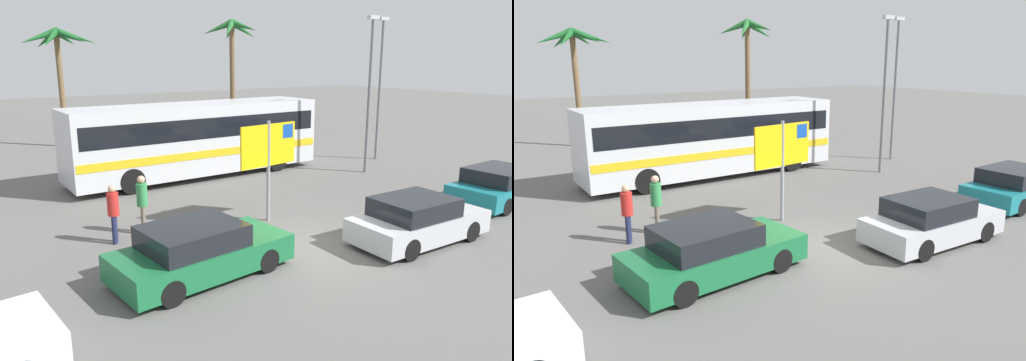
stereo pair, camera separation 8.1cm
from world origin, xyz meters
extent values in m
plane|color=#605E5B|center=(0.00, 0.00, 0.00)|extent=(120.00, 120.00, 0.00)
cube|color=silver|center=(1.41, 9.37, 1.73)|extent=(11.16, 2.62, 2.90)
cube|color=black|center=(1.41, 9.37, 2.28)|extent=(10.71, 2.65, 0.84)
cube|color=gold|center=(1.41, 9.37, 1.22)|extent=(11.04, 2.65, 0.32)
cylinder|color=black|center=(4.87, 10.56, 0.50)|extent=(1.00, 0.28, 1.00)
cylinder|color=black|center=(4.87, 8.19, 0.50)|extent=(1.00, 0.28, 1.00)
cylinder|color=black|center=(-2.05, 10.56, 0.50)|extent=(1.00, 0.28, 1.00)
cylinder|color=black|center=(-2.05, 8.19, 0.50)|extent=(1.00, 0.28, 1.00)
cylinder|color=gray|center=(0.38, 2.69, 1.60)|extent=(0.11, 0.11, 3.20)
cube|color=yellow|center=(0.38, 2.69, 2.45)|extent=(2.19, 0.29, 1.30)
cube|color=#1447A8|center=(1.18, 2.78, 2.82)|extent=(0.44, 0.12, 0.44)
cube|color=#196638|center=(-3.29, 0.30, 0.48)|extent=(4.43, 2.24, 0.64)
cube|color=black|center=(-3.54, 0.28, 1.06)|extent=(2.37, 1.91, 0.52)
cylinder|color=black|center=(-2.04, 1.28, 0.30)|extent=(0.61, 0.21, 0.60)
cylinder|color=black|center=(-1.89, -0.43, 0.30)|extent=(0.61, 0.21, 0.60)
cylinder|color=black|center=(-4.69, 1.04, 0.30)|extent=(0.61, 0.21, 0.60)
cylinder|color=black|center=(-4.53, -0.67, 0.30)|extent=(0.61, 0.21, 0.60)
cube|color=#B7BABF|center=(2.81, -1.19, 0.48)|extent=(4.16, 1.92, 0.64)
cube|color=black|center=(2.56, -1.19, 1.06)|extent=(2.19, 1.71, 0.52)
cylinder|color=black|center=(4.11, -0.42, 0.30)|extent=(0.61, 0.18, 0.60)
cylinder|color=black|center=(4.05, -2.06, 0.30)|extent=(0.61, 0.18, 0.60)
cylinder|color=black|center=(1.57, -0.33, 0.30)|extent=(0.61, 0.18, 0.60)
cylinder|color=black|center=(1.51, -1.97, 0.30)|extent=(0.61, 0.18, 0.60)
cube|color=#19757F|center=(8.46, -0.45, 0.48)|extent=(4.38, 2.04, 0.64)
cube|color=black|center=(8.20, -0.46, 1.06)|extent=(2.30, 1.81, 0.52)
cylinder|color=black|center=(9.77, 0.47, 0.30)|extent=(0.61, 0.18, 0.60)
cylinder|color=black|center=(7.09, 0.37, 0.30)|extent=(0.61, 0.18, 0.60)
cylinder|color=black|center=(7.16, -1.37, 0.30)|extent=(0.61, 0.18, 0.60)
cylinder|color=#706656|center=(-3.37, 3.77, 0.43)|extent=(0.13, 0.13, 0.85)
cylinder|color=#706656|center=(-3.31, 3.94, 0.43)|extent=(0.13, 0.13, 0.85)
cylinder|color=#338E4C|center=(-3.34, 3.85, 1.19)|extent=(0.32, 0.32, 0.67)
sphere|color=tan|center=(-3.34, 3.85, 1.64)|extent=(0.23, 0.23, 0.23)
cylinder|color=#1E2347|center=(-4.34, 3.48, 0.41)|extent=(0.13, 0.13, 0.82)
cylinder|color=#1E2347|center=(-4.26, 3.64, 0.41)|extent=(0.13, 0.13, 0.82)
cylinder|color=red|center=(-4.30, 3.56, 1.14)|extent=(0.32, 0.32, 0.65)
sphere|color=tan|center=(-4.30, 3.56, 1.58)|extent=(0.22, 0.22, 0.22)
cylinder|color=slate|center=(10.71, 7.45, 3.40)|extent=(0.14, 0.14, 6.81)
cube|color=#B2B2B7|center=(10.71, 7.45, 6.91)|extent=(0.56, 0.20, 0.16)
cylinder|color=slate|center=(8.05, 5.69, 3.32)|extent=(0.14, 0.14, 6.64)
cube|color=#B2B2B7|center=(8.05, 5.69, 6.74)|extent=(0.56, 0.20, 0.16)
cylinder|color=brown|center=(-1.47, 20.37, 3.16)|extent=(0.32, 0.32, 6.31)
cone|color=#195623|center=(-0.45, 20.20, 6.21)|extent=(2.24, 0.79, 1.02)
cone|color=#195623|center=(-0.80, 21.14, 6.18)|extent=(1.78, 1.94, 1.09)
cone|color=#195623|center=(-1.82, 21.30, 6.09)|extent=(1.17, 2.18, 1.26)
cone|color=#195623|center=(-2.48, 20.18, 6.17)|extent=(2.23, 0.83, 1.11)
cone|color=#195623|center=(-2.00, 19.52, 6.09)|extent=(1.51, 2.07, 1.25)
cone|color=#195623|center=(-0.96, 19.47, 6.21)|extent=(1.48, 2.13, 1.04)
cylinder|color=brown|center=(7.41, 16.04, 3.44)|extent=(0.32, 0.32, 6.89)
cone|color=#23662D|center=(8.21, 16.00, 6.68)|extent=(1.82, 0.54, 1.21)
cone|color=#23662D|center=(7.68, 16.78, 6.64)|extent=(1.02, 1.82, 1.27)
cone|color=#23662D|center=(6.70, 16.47, 6.76)|extent=(1.80, 1.31, 1.07)
cone|color=#23662D|center=(6.87, 15.45, 6.69)|extent=(1.55, 1.62, 1.19)
cone|color=#23662D|center=(7.72, 15.24, 6.84)|extent=(1.07, 1.88, 0.91)
camera|label=1|loc=(-8.32, -9.22, 5.05)|focal=33.96mm
camera|label=2|loc=(-8.25, -9.27, 5.05)|focal=33.96mm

